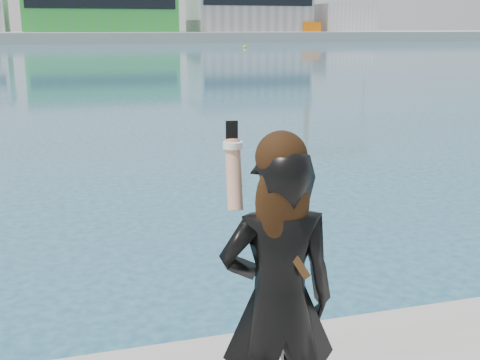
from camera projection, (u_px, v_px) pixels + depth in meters
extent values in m
cube|color=#9E9E99|center=(61.00, 37.00, 124.22)|extent=(320.00, 40.00, 2.00)
cube|color=green|center=(99.00, 7.00, 123.09)|extent=(30.00, 16.00, 10.00)
cube|color=black|center=(102.00, 3.00, 115.45)|extent=(28.50, 0.20, 2.20)
cube|color=gray|center=(248.00, 3.00, 131.71)|extent=(25.00, 15.00, 12.00)
cube|color=silver|center=(343.00, 18.00, 136.68)|extent=(12.00, 10.00, 6.00)
cube|color=orange|center=(309.00, 27.00, 130.70)|extent=(4.00, 4.00, 2.00)
cylinder|color=silver|center=(173.00, 12.00, 120.72)|extent=(0.16, 0.16, 8.00)
sphere|color=yellow|center=(245.00, 48.00, 88.61)|extent=(0.50, 0.50, 0.50)
imported|color=black|center=(278.00, 303.00, 3.15)|extent=(0.67, 0.50, 1.69)
sphere|color=black|center=(281.00, 157.00, 2.94)|extent=(0.26, 0.26, 0.26)
ellipsoid|color=black|center=(283.00, 202.00, 2.94)|extent=(0.28, 0.15, 0.45)
cylinder|color=tan|center=(234.00, 175.00, 3.05)|extent=(0.11, 0.21, 0.37)
cylinder|color=white|center=(233.00, 145.00, 3.06)|extent=(0.10, 0.10, 0.03)
cube|color=black|center=(232.00, 133.00, 3.08)|extent=(0.06, 0.02, 0.12)
cube|color=#4C2D14|center=(288.00, 248.00, 2.99)|extent=(0.24, 0.05, 0.35)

